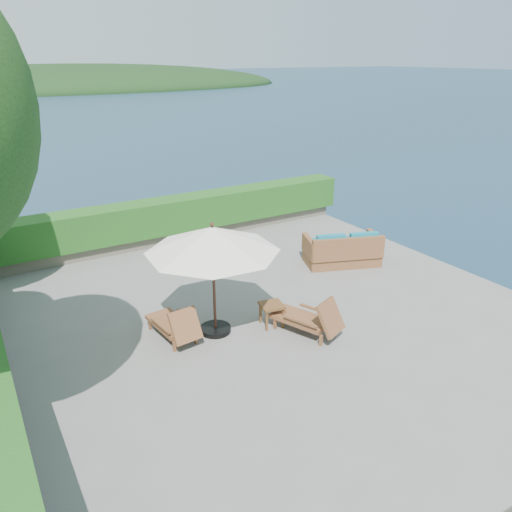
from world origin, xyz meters
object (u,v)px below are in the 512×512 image
side_table (272,308)px  wicker_loveseat (343,251)px  lounge_left (175,324)px  lounge_right (310,318)px  patio_umbrella (212,240)px

side_table → wicker_loveseat: size_ratio=0.25×
lounge_left → side_table: 2.07m
lounge_left → side_table: bearing=-21.3°
lounge_left → wicker_loveseat: wicker_loveseat is taller
lounge_left → wicker_loveseat: bearing=7.0°
lounge_right → wicker_loveseat: bearing=18.0°
wicker_loveseat → lounge_left: bearing=-146.4°
patio_umbrella → wicker_loveseat: (4.68, 1.45, -1.66)m
patio_umbrella → lounge_left: patio_umbrella is taller
patio_umbrella → wicker_loveseat: patio_umbrella is taller
lounge_right → wicker_loveseat: (3.03, 2.55, 0.02)m
patio_umbrella → side_table: 2.04m
patio_umbrella → wicker_loveseat: 5.17m
lounge_right → side_table: (-0.49, 0.72, 0.05)m
side_table → wicker_loveseat: 3.96m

